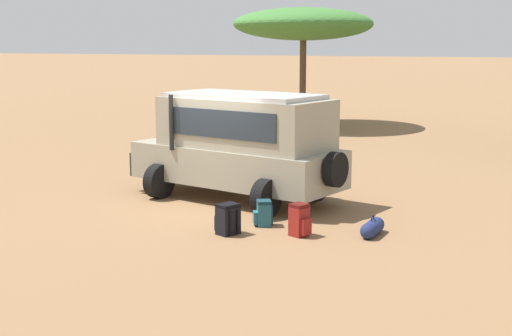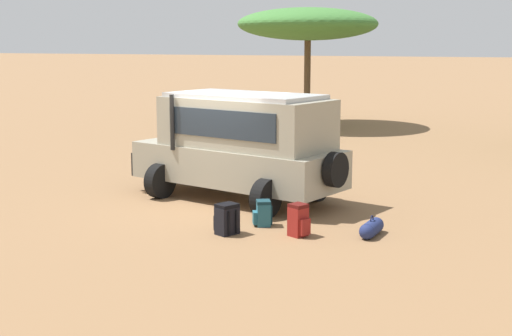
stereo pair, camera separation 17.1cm
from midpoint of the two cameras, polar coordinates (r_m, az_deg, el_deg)
ground_plane at (r=15.93m, az=-2.85°, el=-2.91°), size 320.00×320.00×0.00m
safari_vehicle at (r=16.13m, az=-0.89°, el=1.94°), size 5.48×3.43×2.44m
backpack_beside_front_wheel at (r=13.31m, az=3.79°, el=-4.21°), size 0.44×0.39×0.61m
backpack_cluster_center at (r=14.03m, az=0.90°, el=-3.66°), size 0.43×0.41×0.51m
backpack_near_rear_wheel at (r=13.43m, az=-2.00°, el=-4.12°), size 0.48×0.48×0.59m
duffel_bag_low_black_case at (r=13.53m, az=9.59°, el=-4.76°), size 0.32×0.87×0.39m
acacia_tree_far_left at (r=30.52m, az=4.34°, el=11.39°), size 5.83×6.31×4.98m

